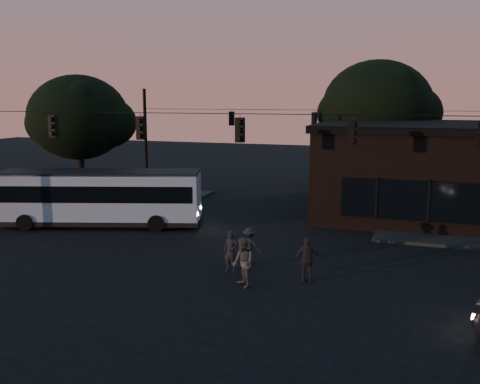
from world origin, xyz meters
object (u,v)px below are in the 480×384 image
(pedestrian_b, at_px, (243,263))
(pedestrian_d, at_px, (249,246))
(pedestrian_c, at_px, (307,260))
(pedestrian_a, at_px, (231,251))
(building, at_px, (456,171))
(bus, at_px, (101,195))

(pedestrian_b, distance_m, pedestrian_d, 2.78)
(pedestrian_c, bearing_deg, pedestrian_d, -44.98)
(pedestrian_a, relative_size, pedestrian_c, 0.97)
(building, height_order, pedestrian_c, building)
(building, relative_size, bus, 1.41)
(pedestrian_b, bearing_deg, pedestrian_c, 81.59)
(bus, bearing_deg, pedestrian_a, -45.89)
(pedestrian_c, bearing_deg, building, -131.18)
(building, relative_size, pedestrian_a, 9.30)
(pedestrian_b, xyz_separation_m, pedestrian_c, (2.11, 1.31, -0.05))
(bus, relative_size, pedestrian_c, 6.36)
(bus, distance_m, pedestrian_b, 12.15)
(building, distance_m, pedestrian_d, 14.93)
(pedestrian_c, height_order, pedestrian_d, pedestrian_c)
(bus, relative_size, pedestrian_b, 5.98)
(pedestrian_a, xyz_separation_m, pedestrian_c, (3.12, -0.20, 0.03))
(pedestrian_a, bearing_deg, pedestrian_d, 79.70)
(pedestrian_c, bearing_deg, pedestrian_a, -21.45)
(building, bearing_deg, pedestrian_b, -118.23)
(pedestrian_d, bearing_deg, pedestrian_b, 103.57)
(pedestrian_d, bearing_deg, building, -124.45)
(building, relative_size, pedestrian_b, 8.44)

